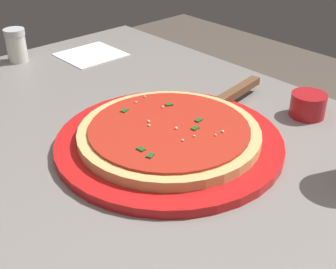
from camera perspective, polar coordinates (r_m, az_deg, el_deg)
The scene contains 7 objects.
restaurant_table at distance 0.79m, azimuth -2.54°, elevation -11.08°, with size 1.12×0.79×0.75m.
serving_plate at distance 0.73m, azimuth 0.00°, elevation -0.86°, with size 0.36×0.36×0.01m, color red.
pizza at distance 0.72m, azimuth -0.00°, elevation 0.29°, with size 0.28×0.28×0.02m.
pizza_server at distance 0.85m, azimuth 7.15°, elevation 4.36°, with size 0.08×0.22×0.01m.
cup_small_sauce at distance 0.85m, azimuth 16.74°, elevation 3.48°, with size 0.06×0.06×0.04m, color #B2191E.
napkin_folded_right at distance 1.12m, azimuth -9.41°, elevation 9.61°, with size 0.13×0.14×0.00m, color white.
parmesan_shaker at distance 1.11m, azimuth -18.07°, elevation 10.35°, with size 0.05×0.05×0.07m.
Camera 1 is at (0.46, -0.37, 1.13)m, focal length 49.86 mm.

